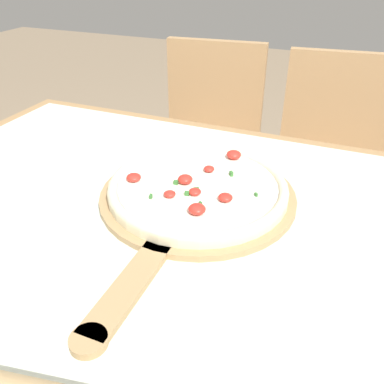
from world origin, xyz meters
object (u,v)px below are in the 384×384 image
object	(u,v)px
pizza	(198,187)
chair_right	(329,164)
chair_left	(208,143)
pizza_peel	(194,200)

from	to	relation	value
pizza	chair_right	size ratio (longest dim) A/B	0.39
chair_left	chair_right	size ratio (longest dim) A/B	1.00
chair_right	pizza_peel	bearing A→B (deg)	-110.86
pizza	chair_right	bearing A→B (deg)	74.55
chair_right	pizza	bearing A→B (deg)	-111.27
pizza_peel	pizza	bearing A→B (deg)	90.05
pizza	chair_left	bearing A→B (deg)	108.48
chair_left	chair_right	world-z (taller)	same
chair_left	chair_right	distance (m)	0.47
chair_left	chair_right	bearing A→B (deg)	-5.81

